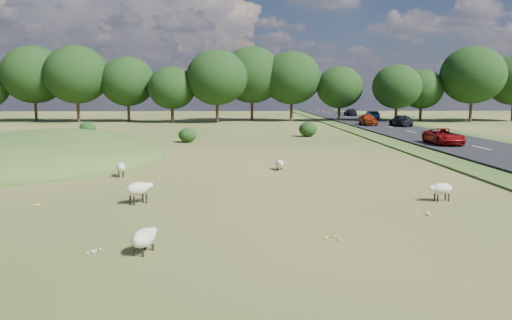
% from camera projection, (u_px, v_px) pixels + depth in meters
% --- Properties ---
extents(ground, '(160.00, 160.00, 0.00)m').
position_uv_depth(ground, '(226.00, 146.00, 42.08)').
color(ground, '#355019').
rests_on(ground, ground).
extents(mound, '(16.00, 20.00, 4.00)m').
position_uv_depth(mound, '(45.00, 160.00, 33.74)').
color(mound, '#33561E').
rests_on(mound, ground).
extents(road, '(8.00, 150.00, 0.25)m').
position_uv_depth(road, '(417.00, 134.00, 52.66)').
color(road, black).
rests_on(road, ground).
extents(treeline, '(96.28, 14.66, 11.70)m').
position_uv_depth(treeline, '(224.00, 79.00, 76.25)').
color(treeline, black).
rests_on(treeline, ground).
extents(shrubs, '(25.09, 10.11, 1.54)m').
position_uv_depth(shrubs, '(206.00, 130.00, 50.30)').
color(shrubs, black).
rests_on(shrubs, ground).
extents(sheep_0, '(0.54, 1.04, 0.59)m').
position_uv_depth(sheep_0, '(280.00, 164.00, 29.22)').
color(sheep_0, beige).
rests_on(sheep_0, ground).
extents(sheep_1, '(0.81, 1.28, 0.71)m').
position_uv_depth(sheep_1, '(144.00, 238.00, 14.10)').
color(sheep_1, beige).
rests_on(sheep_1, ground).
extents(sheep_2, '(1.12, 0.65, 0.78)m').
position_uv_depth(sheep_2, '(441.00, 189.00, 20.77)').
color(sheep_2, beige).
rests_on(sheep_2, ground).
extents(sheep_3, '(1.16, 1.17, 0.91)m').
position_uv_depth(sheep_3, '(139.00, 188.00, 20.34)').
color(sheep_3, beige).
rests_on(sheep_3, ground).
extents(sheep_4, '(0.69, 1.10, 0.77)m').
position_uv_depth(sheep_4, '(121.00, 167.00, 26.78)').
color(sheep_4, beige).
rests_on(sheep_4, ground).
extents(car_1, '(1.47, 4.21, 1.39)m').
position_uv_depth(car_1, '(372.00, 116.00, 77.75)').
color(car_1, navy).
rests_on(car_1, road).
extents(car_2, '(1.97, 4.83, 1.40)m').
position_uv_depth(car_2, '(401.00, 121.00, 63.70)').
color(car_2, black).
rests_on(car_2, road).
extents(car_4, '(2.17, 4.72, 1.31)m').
position_uv_depth(car_4, '(444.00, 136.00, 41.28)').
color(car_4, maroon).
rests_on(car_4, road).
extents(car_5, '(1.76, 4.38, 1.49)m').
position_uv_depth(car_5, '(368.00, 119.00, 65.56)').
color(car_5, maroon).
rests_on(car_5, road).
extents(car_6, '(1.76, 4.34, 1.26)m').
position_uv_depth(car_6, '(350.00, 112.00, 92.57)').
color(car_6, black).
rests_on(car_6, road).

